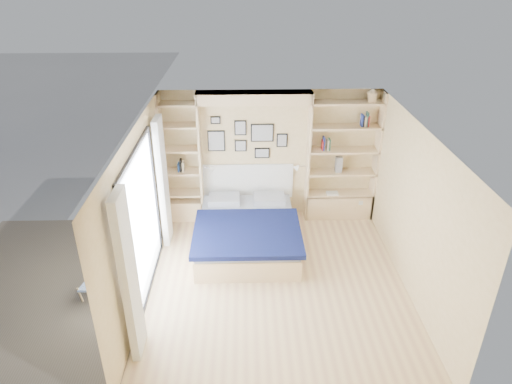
{
  "coord_description": "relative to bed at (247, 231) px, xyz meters",
  "views": [
    {
      "loc": [
        -0.47,
        -5.72,
        4.57
      ],
      "look_at": [
        -0.3,
        0.9,
        1.16
      ],
      "focal_mm": 32.0,
      "sensor_mm": 36.0,
      "label": 1
    }
  ],
  "objects": [
    {
      "name": "reading_lamps",
      "position": [
        0.15,
        0.91,
        0.82
      ],
      "size": [
        1.92,
        0.12,
        0.15
      ],
      "color": "silver",
      "rests_on": "ground"
    },
    {
      "name": "deck_chair",
      "position": [
        -2.26,
        -1.18,
        0.04
      ],
      "size": [
        0.43,
        0.69,
        0.68
      ],
      "rotation": [
        0.0,
        0.0,
        -0.03
      ],
      "color": "tan",
      "rests_on": "ground"
    },
    {
      "name": "shelf_decor",
      "position": [
        1.56,
        0.98,
        1.41
      ],
      "size": [
        3.58,
        0.23,
        2.03
      ],
      "color": "#A51E1E",
      "rests_on": "ground"
    },
    {
      "name": "ground",
      "position": [
        0.45,
        -1.09,
        -0.28
      ],
      "size": [
        4.5,
        4.5,
        0.0
      ],
      "primitive_type": "plane",
      "color": "#DBBB84",
      "rests_on": "ground"
    },
    {
      "name": "room_shell",
      "position": [
        0.06,
        0.43,
        0.8
      ],
      "size": [
        4.5,
        4.5,
        4.5
      ],
      "color": "beige",
      "rests_on": "ground"
    },
    {
      "name": "bed",
      "position": [
        0.0,
        0.0,
        0.0
      ],
      "size": [
        1.79,
        2.27,
        1.07
      ],
      "color": "beige",
      "rests_on": "ground"
    },
    {
      "name": "photo_gallery",
      "position": [
        -0.0,
        1.14,
        1.32
      ],
      "size": [
        1.48,
        0.02,
        0.82
      ],
      "color": "black",
      "rests_on": "ground"
    },
    {
      "name": "deck",
      "position": [
        -3.15,
        -1.09,
        -0.28
      ],
      "size": [
        3.2,
        4.0,
        0.05
      ],
      "primitive_type": "cube",
      "color": "brown",
      "rests_on": "ground"
    }
  ]
}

